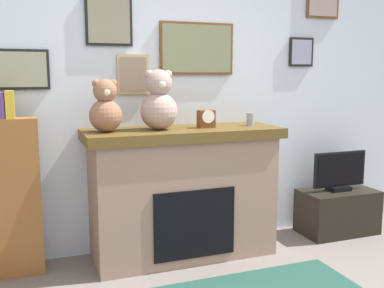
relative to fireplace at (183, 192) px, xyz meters
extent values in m
cube|color=silver|center=(-0.09, 0.34, 0.77)|extent=(5.20, 0.12, 2.60)
cube|color=brown|center=(0.22, 0.26, 1.16)|extent=(0.66, 0.02, 0.44)
cube|color=#747A54|center=(0.22, 0.25, 1.16)|extent=(0.62, 0.00, 0.40)
cube|color=tan|center=(-0.33, 0.26, 0.95)|extent=(0.26, 0.02, 0.32)
cube|color=#836D57|center=(-0.33, 0.25, 0.95)|extent=(0.22, 0.00, 0.28)
cube|color=black|center=(-1.18, 0.26, 0.98)|extent=(0.39, 0.02, 0.30)
cube|color=gray|center=(-1.18, 0.25, 0.98)|extent=(0.35, 0.00, 0.26)
cube|color=black|center=(-0.52, 0.26, 1.37)|extent=(0.37, 0.02, 0.39)
cube|color=gray|center=(-0.52, 0.25, 1.37)|extent=(0.33, 0.00, 0.35)
cube|color=black|center=(1.26, 0.26, 1.15)|extent=(0.25, 0.02, 0.26)
cube|color=#8B8EA9|center=(1.26, 0.25, 1.15)|extent=(0.21, 0.00, 0.22)
cube|color=#95735F|center=(0.00, 0.00, -0.05)|extent=(1.45, 0.55, 0.98)
cube|color=brown|center=(0.00, 0.00, 0.48)|extent=(1.57, 0.61, 0.08)
cube|color=black|center=(0.00, -0.28, -0.19)|extent=(0.65, 0.02, 0.54)
cube|color=brown|center=(-1.28, 0.08, 0.05)|extent=(0.38, 0.16, 1.17)
cube|color=#58306C|center=(-1.32, 0.08, 0.73)|extent=(0.04, 0.13, 0.18)
cube|color=gold|center=(-1.27, 0.08, 0.74)|extent=(0.06, 0.13, 0.20)
cube|color=black|center=(1.53, -0.02, -0.33)|extent=(0.71, 0.40, 0.41)
cube|color=black|center=(1.53, -0.02, -0.10)|extent=(0.20, 0.14, 0.04)
cube|color=black|center=(1.53, -0.02, 0.08)|extent=(0.55, 0.03, 0.33)
cube|color=black|center=(1.53, -0.04, 0.08)|extent=(0.51, 0.00, 0.29)
cylinder|color=gray|center=(0.60, -0.02, 0.58)|extent=(0.06, 0.06, 0.11)
cube|color=brown|center=(0.19, -0.02, 0.59)|extent=(0.13, 0.09, 0.14)
cylinder|color=white|center=(0.19, -0.07, 0.62)|extent=(0.10, 0.01, 0.10)
sphere|color=#8D5E44|center=(-0.61, -0.02, 0.64)|extent=(0.25, 0.25, 0.25)
sphere|color=#8D5E44|center=(-0.61, -0.02, 0.83)|extent=(0.18, 0.18, 0.18)
sphere|color=#8D5E44|center=(-0.67, -0.02, 0.88)|extent=(0.06, 0.06, 0.06)
sphere|color=#8D5E44|center=(-0.55, -0.02, 0.88)|extent=(0.06, 0.06, 0.06)
sphere|color=beige|center=(-0.61, -0.09, 0.82)|extent=(0.05, 0.05, 0.05)
sphere|color=tan|center=(-0.20, -0.02, 0.67)|extent=(0.29, 0.29, 0.29)
sphere|color=tan|center=(-0.20, -0.02, 0.88)|extent=(0.21, 0.21, 0.21)
sphere|color=tan|center=(-0.27, -0.02, 0.95)|extent=(0.07, 0.07, 0.07)
sphere|color=tan|center=(-0.13, -0.02, 0.95)|extent=(0.07, 0.07, 0.07)
sphere|color=beige|center=(-0.20, -0.10, 0.87)|extent=(0.06, 0.06, 0.06)
camera|label=1|loc=(-1.16, -3.33, 0.95)|focal=41.64mm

